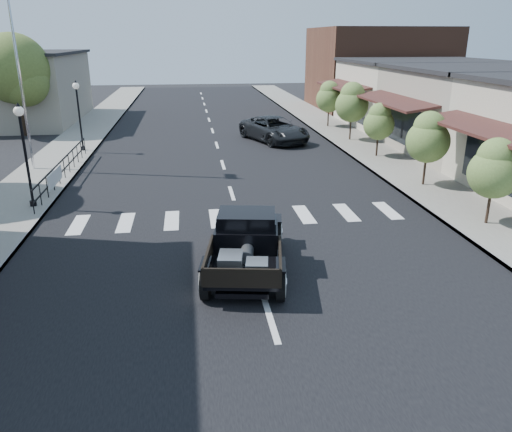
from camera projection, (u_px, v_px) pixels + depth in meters
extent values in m
plane|color=black|center=(254.00, 265.00, 14.25)|extent=(120.00, 120.00, 0.00)
cube|color=black|center=(219.00, 152.00, 28.24)|extent=(14.00, 80.00, 0.02)
cube|color=gray|center=(63.00, 156.00, 27.14)|extent=(3.00, 80.00, 0.15)
cube|color=gray|center=(363.00, 147.00, 29.30)|extent=(3.00, 80.00, 0.15)
cube|color=gray|center=(8.00, 89.00, 37.62)|extent=(10.00, 12.00, 5.00)
cube|color=gray|center=(492.00, 112.00, 27.53)|extent=(10.00, 9.00, 4.50)
cube|color=beige|center=(420.00, 95.00, 35.93)|extent=(10.00, 9.00, 4.50)
cube|color=brown|center=(378.00, 69.00, 44.90)|extent=(11.00, 10.00, 7.00)
cylinder|color=silver|center=(15.00, 47.00, 22.34)|extent=(0.12, 0.12, 11.20)
imported|color=black|center=(274.00, 130.00, 31.00)|extent=(4.30, 5.96, 1.51)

